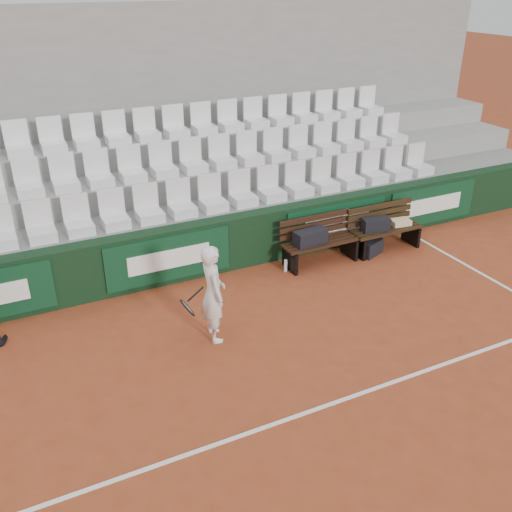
{
  "coord_description": "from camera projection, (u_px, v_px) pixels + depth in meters",
  "views": [
    {
      "loc": [
        -2.68,
        -4.63,
        4.9
      ],
      "look_at": [
        0.76,
        2.4,
        1.0
      ],
      "focal_mm": 40.0,
      "sensor_mm": 36.0,
      "label": 1
    }
  ],
  "objects": [
    {
      "name": "grandstand_tier_back",
      "position": [
        136.0,
        186.0,
        11.78
      ],
      "size": [
        18.0,
        0.95,
        1.9
      ],
      "primitive_type": "cube",
      "color": "#959592",
      "rests_on": "ground"
    },
    {
      "name": "back_barrier",
      "position": [
        181.0,
        253.0,
        9.97
      ],
      "size": [
        18.0,
        0.34,
        1.0
      ],
      "color": "black",
      "rests_on": "ground"
    },
    {
      "name": "sports_bag_right",
      "position": [
        376.0,
        224.0,
        10.92
      ],
      "size": [
        0.56,
        0.34,
        0.24
      ],
      "primitive_type": "cube",
      "rotation": [
        0.0,
        0.0,
        -0.19
      ],
      "color": "black",
      "rests_on": "bench_right"
    },
    {
      "name": "grandstand_tier_front",
      "position": [
        166.0,
        240.0,
        10.46
      ],
      "size": [
        18.0,
        0.95,
        1.0
      ],
      "primitive_type": "cube",
      "color": "gray",
      "rests_on": "ground"
    },
    {
      "name": "seat_row_back",
      "position": [
        132.0,
        127.0,
        11.08
      ],
      "size": [
        11.9,
        0.44,
        0.63
      ],
      "primitive_type": "cube",
      "color": "white",
      "rests_on": "grandstand_tier_back"
    },
    {
      "name": "ground",
      "position": [
        287.0,
        420.0,
        6.96
      ],
      "size": [
        80.0,
        80.0,
        0.0
      ],
      "primitive_type": "plane",
      "color": "#994022",
      "rests_on": "ground"
    },
    {
      "name": "sports_bag_ground",
      "position": [
        370.0,
        247.0,
        10.99
      ],
      "size": [
        0.57,
        0.45,
        0.3
      ],
      "primitive_type": "cube",
      "rotation": [
        0.0,
        0.0,
        0.36
      ],
      "color": "black",
      "rests_on": "ground"
    },
    {
      "name": "towel",
      "position": [
        400.0,
        222.0,
        11.2
      ],
      "size": [
        0.41,
        0.32,
        0.1
      ],
      "primitive_type": "cube",
      "rotation": [
        0.0,
        0.0,
        -0.14
      ],
      "color": "beige",
      "rests_on": "bench_right"
    },
    {
      "name": "seat_row_mid",
      "position": [
        148.0,
        162.0,
        10.52
      ],
      "size": [
        11.9,
        0.44,
        0.63
      ],
      "primitive_type": "cube",
      "color": "silver",
      "rests_on": "grandstand_tier_mid"
    },
    {
      "name": "court_baseline",
      "position": [
        287.0,
        420.0,
        6.96
      ],
      "size": [
        18.0,
        0.06,
        0.01
      ],
      "primitive_type": "cube",
      "color": "white",
      "rests_on": "ground"
    },
    {
      "name": "bench_right",
      "position": [
        385.0,
        239.0,
        11.15
      ],
      "size": [
        1.5,
        0.56,
        0.45
      ],
      "primitive_type": "cube",
      "color": "black",
      "rests_on": "ground"
    },
    {
      "name": "water_bottle_near",
      "position": [
        286.0,
        266.0,
        10.38
      ],
      "size": [
        0.06,
        0.06,
        0.23
      ],
      "primitive_type": "cylinder",
      "color": "silver",
      "rests_on": "ground"
    },
    {
      "name": "sports_bag_left",
      "position": [
        310.0,
        237.0,
        10.37
      ],
      "size": [
        0.64,
        0.32,
        0.27
      ],
      "primitive_type": "cube",
      "rotation": [
        0.0,
        0.0,
        0.08
      ],
      "color": "black",
      "rests_on": "bench_left"
    },
    {
      "name": "bench_left",
      "position": [
        320.0,
        252.0,
        10.63
      ],
      "size": [
        1.5,
        0.56,
        0.45
      ],
      "primitive_type": "cube",
      "color": "black",
      "rests_on": "ground"
    },
    {
      "name": "grandstand_tier_mid",
      "position": [
        150.0,
        211.0,
        11.12
      ],
      "size": [
        18.0,
        0.95,
        1.45
      ],
      "primitive_type": "cube",
      "color": "gray",
      "rests_on": "ground"
    },
    {
      "name": "seat_row_front",
      "position": [
        166.0,
        201.0,
        9.95
      ],
      "size": [
        11.9,
        0.44,
        0.63
      ],
      "primitive_type": "cube",
      "color": "silver",
      "rests_on": "grandstand_tier_front"
    },
    {
      "name": "water_bottle_far",
      "position": [
        363.0,
        247.0,
        11.02
      ],
      "size": [
        0.07,
        0.07,
        0.27
      ],
      "primitive_type": "cylinder",
      "color": "silver",
      "rests_on": "ground"
    },
    {
      "name": "tennis_player",
      "position": [
        213.0,
        293.0,
        8.21
      ],
      "size": [
        0.7,
        0.58,
        1.51
      ],
      "color": "white",
      "rests_on": "ground"
    },
    {
      "name": "grandstand_rear_wall",
      "position": [
        122.0,
        119.0,
        11.73
      ],
      "size": [
        18.0,
        0.3,
        4.4
      ],
      "primitive_type": "cube",
      "color": "gray",
      "rests_on": "ground"
    }
  ]
}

